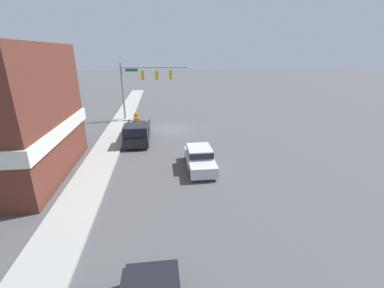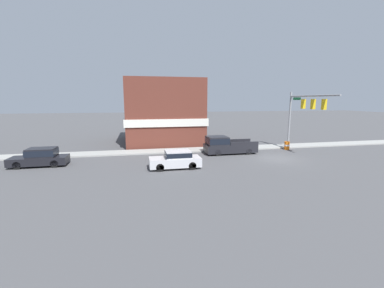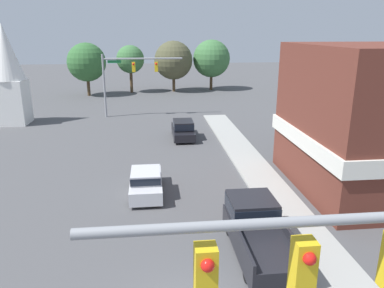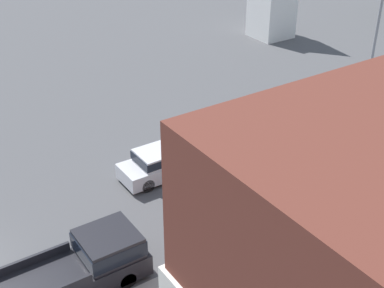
# 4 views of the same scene
# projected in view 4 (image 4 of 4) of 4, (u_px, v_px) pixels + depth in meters

# --- Properties ---
(car_lead) EXTENTS (1.78, 4.31, 1.50)m
(car_lead) POSITION_uv_depth(u_px,v_px,m) (162.00, 162.00, 25.94)
(car_lead) COLOR black
(car_lead) RESTS_ON ground
(car_oncoming) EXTENTS (1.80, 4.63, 1.60)m
(car_oncoming) POSITION_uv_depth(u_px,v_px,m) (371.00, 125.00, 29.20)
(car_oncoming) COLOR black
(car_oncoming) RESTS_ON ground
(pickup_truck_parked) EXTENTS (2.13, 5.50, 1.90)m
(pickup_truck_parked) POSITION_uv_depth(u_px,v_px,m) (86.00, 264.00, 19.47)
(pickup_truck_parked) COLOR black
(pickup_truck_parked) RESTS_ON ground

